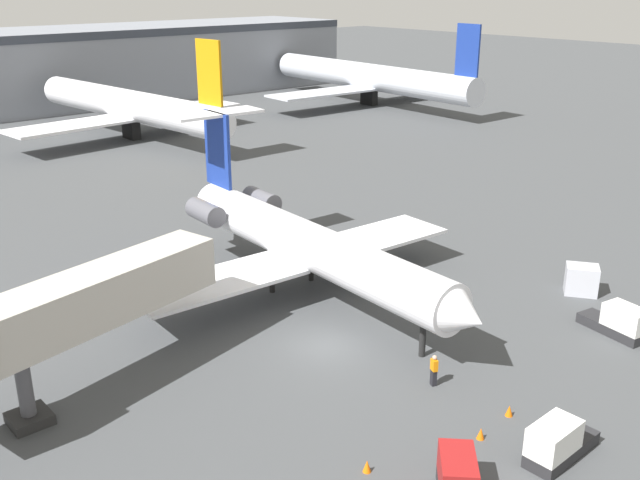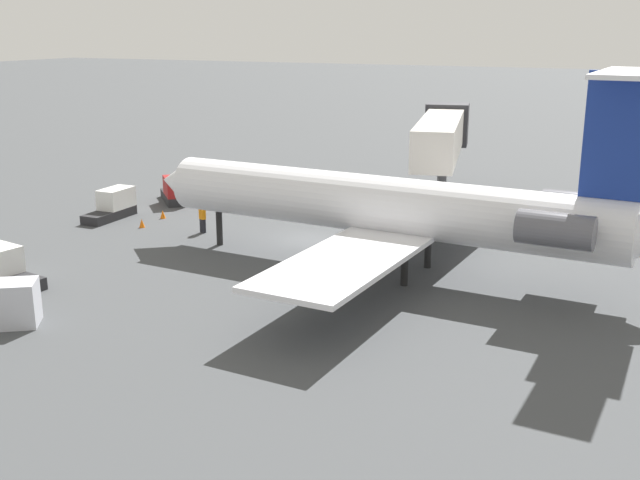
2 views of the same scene
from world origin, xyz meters
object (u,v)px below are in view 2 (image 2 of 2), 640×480
at_px(jet_bridge, 442,135).
at_px(traffic_cone_mid, 142,223).
at_px(traffic_cone_near, 163,214).
at_px(traffic_cone_far, 229,200).
at_px(baggage_tug_lead, 175,191).
at_px(cargo_container_uld, 13,304).
at_px(ground_crew_marshaller, 202,219).
at_px(baggage_tug_trailing, 113,205).
at_px(regional_jet, 396,205).
at_px(baggage_tug_spare, 3,267).

bearing_deg(jet_bridge, traffic_cone_mid, -44.61).
xyz_separation_m(traffic_cone_near, traffic_cone_far, (-5.43, 1.72, 0.00)).
bearing_deg(baggage_tug_lead, cargo_container_uld, 18.62).
relative_size(traffic_cone_mid, traffic_cone_far, 1.00).
bearing_deg(traffic_cone_mid, traffic_cone_far, 169.27).
relative_size(ground_crew_marshaller, traffic_cone_near, 3.07).
bearing_deg(baggage_tug_trailing, regional_jet, 81.24).
xyz_separation_m(baggage_tug_spare, cargo_container_uld, (3.74, 4.57, 0.12)).
bearing_deg(baggage_tug_trailing, jet_bridge, 127.25).
distance_m(regional_jet, baggage_tug_trailing, 21.00).
height_order(regional_jet, jet_bridge, regional_jet).
bearing_deg(traffic_cone_near, cargo_container_uld, 16.96).
bearing_deg(baggage_tug_lead, traffic_cone_near, 25.37).
relative_size(regional_jet, baggage_tug_lead, 7.36).
height_order(baggage_tug_lead, traffic_cone_far, baggage_tug_lead).
distance_m(regional_jet, traffic_cone_far, 18.91).
height_order(jet_bridge, traffic_cone_near, jet_bridge).
bearing_deg(traffic_cone_near, traffic_cone_mid, 5.15).
height_order(ground_crew_marshaller, traffic_cone_far, ground_crew_marshaller).
relative_size(regional_jet, ground_crew_marshaller, 16.76).
distance_m(cargo_container_uld, traffic_cone_near, 18.66).
distance_m(jet_bridge, ground_crew_marshaller, 18.30).
distance_m(baggage_tug_lead, traffic_cone_far, 3.95).
bearing_deg(traffic_cone_near, baggage_tug_lead, -154.63).
xyz_separation_m(baggage_tug_spare, traffic_cone_mid, (-11.62, -0.65, -0.56)).
bearing_deg(regional_jet, traffic_cone_near, -104.01).
xyz_separation_m(jet_bridge, baggage_tug_trailing, (13.69, -18.00, -3.91)).
bearing_deg(regional_jet, cargo_container_uld, -42.02).
bearing_deg(traffic_cone_mid, ground_crew_marshaller, 97.91).
relative_size(regional_jet, baggage_tug_spare, 6.78).
height_order(baggage_tug_trailing, baggage_tug_spare, same).
bearing_deg(regional_jet, baggage_tug_trailing, -98.76).
relative_size(baggage_tug_lead, traffic_cone_near, 7.00).
xyz_separation_m(regional_jet, cargo_container_uld, (13.46, -12.12, -2.57)).
xyz_separation_m(baggage_tug_lead, cargo_container_uld, (21.99, 7.41, 0.12)).
xyz_separation_m(cargo_container_uld, traffic_cone_near, (-17.84, -5.44, -0.68)).
height_order(ground_crew_marshaller, traffic_cone_mid, ground_crew_marshaller).
distance_m(baggage_tug_trailing, traffic_cone_near, 3.30).
height_order(baggage_tug_spare, traffic_cone_far, baggage_tug_spare).
relative_size(ground_crew_marshaller, baggage_tug_spare, 0.40).
relative_size(baggage_tug_trailing, traffic_cone_far, 7.31).
relative_size(regional_jet, traffic_cone_mid, 51.51).
bearing_deg(baggage_tug_lead, traffic_cone_far, 109.10).
bearing_deg(baggage_tug_spare, baggage_tug_trailing, -163.17).
bearing_deg(cargo_container_uld, traffic_cone_mid, -161.24).
bearing_deg(traffic_cone_mid, jet_bridge, 135.39).
bearing_deg(traffic_cone_near, regional_jet, 75.99).
relative_size(jet_bridge, baggage_tug_trailing, 3.95).
xyz_separation_m(baggage_tug_spare, traffic_cone_far, (-19.53, 0.85, -0.56)).
bearing_deg(traffic_cone_far, regional_jet, 58.21).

